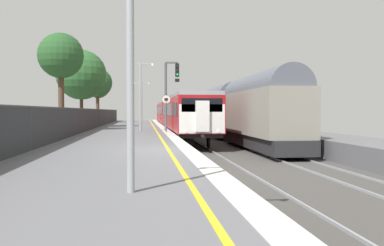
# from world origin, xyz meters

# --- Properties ---
(ground) EXTENTS (17.40, 110.00, 1.21)m
(ground) POSITION_xyz_m (2.64, 0.00, -0.61)
(ground) COLOR slate
(commuter_train_at_platform) EXTENTS (2.83, 39.80, 3.81)m
(commuter_train_at_platform) POSITION_xyz_m (2.10, 27.64, 1.27)
(commuter_train_at_platform) COLOR maroon
(commuter_train_at_platform) RESTS_ON ground
(freight_train_adjacent_track) EXTENTS (2.60, 27.01, 4.82)m
(freight_train_adjacent_track) POSITION_xyz_m (6.10, 16.81, 1.64)
(freight_train_adjacent_track) COLOR #232326
(freight_train_adjacent_track) RESTS_ON ground
(signal_gantry) EXTENTS (1.10, 0.24, 5.11)m
(signal_gantry) POSITION_xyz_m (0.62, 14.91, 3.19)
(signal_gantry) COLOR #47474C
(signal_gantry) RESTS_ON ground
(speed_limit_sign) EXTENTS (0.59, 0.08, 2.56)m
(speed_limit_sign) POSITION_xyz_m (0.25, 12.47, 1.64)
(speed_limit_sign) COLOR #59595B
(speed_limit_sign) RESTS_ON ground
(platform_lamp_near) EXTENTS (2.00, 0.20, 4.94)m
(platform_lamp_near) POSITION_xyz_m (-1.51, -8.42, 2.96)
(platform_lamp_near) COLOR #93999E
(platform_lamp_near) RESTS_ON ground
(platform_lamp_mid) EXTENTS (2.00, 0.20, 5.02)m
(platform_lamp_mid) POSITION_xyz_m (-1.51, 14.54, 3.00)
(platform_lamp_mid) COLOR #93999E
(platform_lamp_mid) RESTS_ON ground
(platform_lamp_far) EXTENTS (2.00, 0.20, 5.18)m
(platform_lamp_far) POSITION_xyz_m (-1.51, 37.51, 3.09)
(platform_lamp_far) COLOR #93999E
(platform_lamp_far) RESTS_ON ground
(platform_back_fence) EXTENTS (0.07, 99.00, 1.66)m
(platform_back_fence) POSITION_xyz_m (-5.45, -0.00, 0.87)
(platform_back_fence) COLOR #282B2D
(platform_back_fence) RESTS_ON ground
(background_tree_left) EXTENTS (3.70, 3.85, 6.91)m
(background_tree_left) POSITION_xyz_m (-7.08, 38.19, 4.88)
(background_tree_left) COLOR #473323
(background_tree_left) RESTS_ON ground
(background_tree_centre) EXTENTS (4.54, 4.54, 7.05)m
(background_tree_centre) POSITION_xyz_m (-6.91, 23.09, 4.63)
(background_tree_centre) COLOR #473323
(background_tree_centre) RESTS_ON ground
(background_tree_right) EXTENTS (3.37, 3.37, 7.30)m
(background_tree_right) POSITION_xyz_m (-7.36, 16.20, 5.49)
(background_tree_right) COLOR #473323
(background_tree_right) RESTS_ON ground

